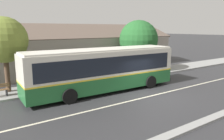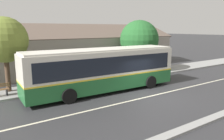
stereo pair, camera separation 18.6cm
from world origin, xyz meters
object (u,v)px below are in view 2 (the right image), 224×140
Objects in this scene: street_tree_primary at (139,41)px; street_tree_secondary at (4,40)px; transit_bus at (103,69)px; bus_stop_sign at (145,60)px.

street_tree_secondary is (-12.89, -0.32, 0.53)m from street_tree_primary.
street_tree_secondary is at bearing 149.73° from transit_bus.
transit_bus is 2.14× the size of street_tree_secondary.
street_tree_primary reaches higher than bus_stop_sign.
bus_stop_sign is (-0.74, -1.75, -1.72)m from street_tree_primary.
street_tree_secondary is 12.44m from bus_stop_sign.
street_tree_primary is 2.56m from bus_stop_sign.
street_tree_primary is 2.32× the size of bus_stop_sign.
bus_stop_sign is at bearing -6.69° from street_tree_secondary.
street_tree_secondary is (-6.03, 3.52, 2.15)m from transit_bus.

